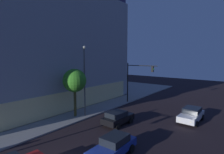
{
  "coord_description": "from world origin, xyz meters",
  "views": [
    {
      "loc": [
        -6.98,
        -9.84,
        7.92
      ],
      "look_at": [
        8.47,
        2.16,
        5.69
      ],
      "focal_mm": 28.68,
      "sensor_mm": 36.0,
      "label": 1
    }
  ],
  "objects_px": {
    "modern_building": "(20,42)",
    "traffic_light_far_corner": "(136,76)",
    "car_blue": "(113,146)",
    "car_black": "(118,117)",
    "sidewalk_tree": "(75,81)",
    "street_lamp_sidewalk": "(84,73)",
    "car_white": "(191,114)"
  },
  "relations": [
    {
      "from": "modern_building",
      "to": "traffic_light_far_corner",
      "type": "distance_m",
      "value": 22.81
    },
    {
      "from": "car_blue",
      "to": "car_black",
      "type": "bearing_deg",
      "value": 33.03
    },
    {
      "from": "modern_building",
      "to": "sidewalk_tree",
      "type": "distance_m",
      "value": 18.11
    },
    {
      "from": "street_lamp_sidewalk",
      "to": "car_white",
      "type": "height_order",
      "value": "street_lamp_sidewalk"
    },
    {
      "from": "sidewalk_tree",
      "to": "car_black",
      "type": "height_order",
      "value": "sidewalk_tree"
    },
    {
      "from": "modern_building",
      "to": "sidewalk_tree",
      "type": "relative_size",
      "value": 4.84
    },
    {
      "from": "traffic_light_far_corner",
      "to": "car_black",
      "type": "relative_size",
      "value": 1.62
    },
    {
      "from": "modern_building",
      "to": "traffic_light_far_corner",
      "type": "height_order",
      "value": "modern_building"
    },
    {
      "from": "sidewalk_tree",
      "to": "car_white",
      "type": "height_order",
      "value": "sidewalk_tree"
    },
    {
      "from": "street_lamp_sidewalk",
      "to": "car_blue",
      "type": "distance_m",
      "value": 11.34
    },
    {
      "from": "car_black",
      "to": "modern_building",
      "type": "bearing_deg",
      "value": 89.83
    },
    {
      "from": "modern_building",
      "to": "street_lamp_sidewalk",
      "type": "height_order",
      "value": "modern_building"
    },
    {
      "from": "modern_building",
      "to": "sidewalk_tree",
      "type": "bearing_deg",
      "value": -94.77
    },
    {
      "from": "car_white",
      "to": "sidewalk_tree",
      "type": "bearing_deg",
      "value": 122.1
    },
    {
      "from": "car_blue",
      "to": "car_white",
      "type": "xyz_separation_m",
      "value": [
        12.1,
        -2.84,
        0.02
      ]
    },
    {
      "from": "traffic_light_far_corner",
      "to": "street_lamp_sidewalk",
      "type": "height_order",
      "value": "street_lamp_sidewalk"
    },
    {
      "from": "traffic_light_far_corner",
      "to": "street_lamp_sidewalk",
      "type": "distance_m",
      "value": 10.1
    },
    {
      "from": "street_lamp_sidewalk",
      "to": "modern_building",
      "type": "bearing_deg",
      "value": 88.47
    },
    {
      "from": "modern_building",
      "to": "car_black",
      "type": "distance_m",
      "value": 24.99
    },
    {
      "from": "traffic_light_far_corner",
      "to": "sidewalk_tree",
      "type": "relative_size",
      "value": 1.08
    },
    {
      "from": "car_blue",
      "to": "car_black",
      "type": "relative_size",
      "value": 1.12
    },
    {
      "from": "modern_building",
      "to": "street_lamp_sidewalk",
      "type": "distance_m",
      "value": 18.6
    },
    {
      "from": "modern_building",
      "to": "street_lamp_sidewalk",
      "type": "relative_size",
      "value": 3.28
    },
    {
      "from": "modern_building",
      "to": "sidewalk_tree",
      "type": "height_order",
      "value": "modern_building"
    },
    {
      "from": "car_black",
      "to": "traffic_light_far_corner",
      "type": "bearing_deg",
      "value": 17.96
    },
    {
      "from": "modern_building",
      "to": "car_black",
      "type": "height_order",
      "value": "modern_building"
    },
    {
      "from": "modern_building",
      "to": "car_blue",
      "type": "distance_m",
      "value": 29.0
    },
    {
      "from": "street_lamp_sidewalk",
      "to": "car_black",
      "type": "relative_size",
      "value": 2.22
    },
    {
      "from": "sidewalk_tree",
      "to": "car_white",
      "type": "bearing_deg",
      "value": -57.9
    },
    {
      "from": "traffic_light_far_corner",
      "to": "car_black",
      "type": "distance_m",
      "value": 10.63
    },
    {
      "from": "car_blue",
      "to": "car_black",
      "type": "distance_m",
      "value": 6.76
    },
    {
      "from": "modern_building",
      "to": "car_white",
      "type": "distance_m",
      "value": 31.74
    }
  ]
}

